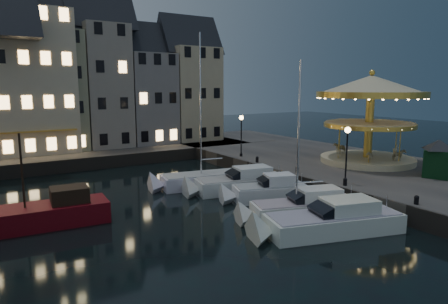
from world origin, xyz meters
TOP-DOWN VIEW (x-y plane):
  - ground at (0.00, 0.00)m, footprint 160.00×160.00m
  - quay_east at (14.00, 6.00)m, footprint 16.00×56.00m
  - quay_north at (-8.00, 28.00)m, footprint 44.00×12.00m
  - quaywall_e at (6.00, 6.00)m, footprint 0.15×44.00m
  - quaywall_n at (-6.00, 22.00)m, footprint 48.00×0.15m
  - streetlamp_b at (7.20, 1.00)m, footprint 0.44×0.44m
  - streetlamp_c at (7.20, 14.50)m, footprint 0.44×0.44m
  - streetlamp_d at (18.50, 8.00)m, footprint 0.44×0.44m
  - bollard_a at (6.60, -5.00)m, footprint 0.30×0.30m
  - bollard_b at (6.60, 0.50)m, footprint 0.30×0.30m
  - bollard_c at (6.60, 5.50)m, footprint 0.30×0.30m
  - bollard_d at (6.60, 11.00)m, footprint 0.30×0.30m
  - townhouse_nc at (-8.00, 30.00)m, footprint 6.82×8.00m
  - townhouse_nd at (-2.25, 30.00)m, footprint 5.50×8.00m
  - townhouse_ne at (3.20, 30.00)m, footprint 6.16×8.00m
  - townhouse_nf at (9.25, 30.00)m, footprint 6.82×8.00m
  - motorboat_b at (0.98, -3.15)m, footprint 9.00×4.91m
  - motorboat_c at (1.45, -0.42)m, footprint 8.07×4.32m
  - motorboat_d at (2.12, 4.07)m, footprint 6.53×3.98m
  - motorboat_e at (1.84, 7.28)m, footprint 8.58×4.04m
  - motorboat_f at (0.33, 10.11)m, footprint 9.36×3.93m
  - red_fishing_boat at (-12.41, 6.92)m, footprint 7.59×3.13m
  - carousel at (15.31, 5.42)m, footprint 9.78×9.78m
  - ticket_kiosk at (14.78, -1.57)m, footprint 2.91×2.91m

SIDE VIEW (x-z plane):
  - ground at x=0.00m, z-range 0.00..0.00m
  - motorboat_f at x=0.33m, z-range -5.66..6.72m
  - motorboat_d at x=2.12m, z-range -0.44..1.71m
  - motorboat_e at x=1.84m, z-range -0.43..1.72m
  - motorboat_b at x=0.98m, z-range -0.43..1.72m
  - quay_east at x=14.00m, z-range 0.00..1.30m
  - quay_north at x=-8.00m, z-range 0.00..1.30m
  - quaywall_e at x=6.00m, z-range 0.00..1.30m
  - quaywall_n at x=-6.00m, z-range 0.00..1.30m
  - motorboat_c at x=1.45m, z-range -4.72..6.08m
  - red_fishing_boat at x=-12.41m, z-range -2.27..3.66m
  - bollard_a at x=6.60m, z-range 1.32..1.89m
  - bollard_b at x=6.60m, z-range 1.32..1.89m
  - bollard_c at x=6.60m, z-range 1.32..1.89m
  - bollard_d at x=6.60m, z-range 1.32..1.89m
  - ticket_kiosk at x=14.78m, z-range 1.62..5.03m
  - streetlamp_b at x=7.20m, z-range 1.93..6.10m
  - streetlamp_c at x=7.20m, z-range 1.93..6.10m
  - streetlamp_d at x=18.50m, z-range 1.93..6.10m
  - carousel at x=15.31m, z-range 2.66..11.22m
  - townhouse_ne at x=3.20m, z-range 1.38..14.18m
  - townhouse_nf at x=9.25m, z-range 1.38..15.18m
  - townhouse_nc at x=-8.00m, z-range 1.38..16.18m
  - townhouse_nd at x=-2.25m, z-range 1.38..17.18m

